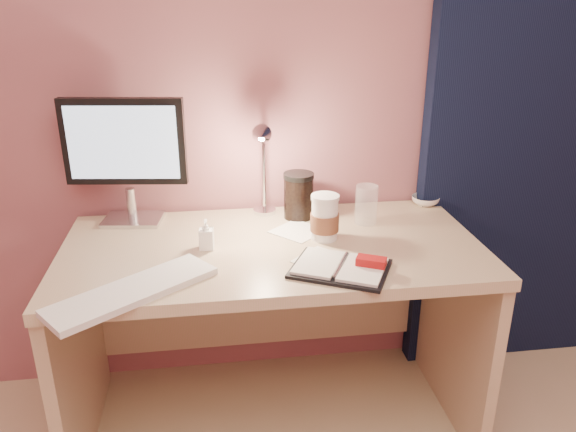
{
  "coord_description": "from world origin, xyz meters",
  "views": [
    {
      "loc": [
        -0.18,
        -0.32,
        1.52
      ],
      "look_at": [
        0.05,
        1.33,
        0.85
      ],
      "focal_mm": 35.0,
      "sensor_mm": 36.0,
      "label": 1
    }
  ],
  "objects": [
    {
      "name": "room",
      "position": [
        0.95,
        1.69,
        1.14
      ],
      "size": [
        3.5,
        3.5,
        3.5
      ],
      "color": "#C6B28E",
      "rests_on": "ground"
    },
    {
      "name": "desk",
      "position": [
        0.0,
        1.45,
        0.5
      ],
      "size": [
        1.4,
        0.7,
        0.73
      ],
      "color": "tan",
      "rests_on": "ground"
    },
    {
      "name": "monitor",
      "position": [
        -0.49,
        1.65,
        1.0
      ],
      "size": [
        0.43,
        0.18,
        0.46
      ],
      "rotation": [
        0.0,
        0.0,
        -0.13
      ],
      "color": "silver",
      "rests_on": "desk"
    },
    {
      "name": "keyboard",
      "position": [
        -0.42,
        1.1,
        0.74
      ],
      "size": [
        0.47,
        0.41,
        0.02
      ],
      "primitive_type": "cube",
      "rotation": [
        0.0,
        0.0,
        0.65
      ],
      "color": "white",
      "rests_on": "desk"
    },
    {
      "name": "planner",
      "position": [
        0.19,
        1.16,
        0.74
      ],
      "size": [
        0.35,
        0.32,
        0.04
      ],
      "rotation": [
        0.0,
        0.0,
        -0.47
      ],
      "color": "black",
      "rests_on": "desk"
    },
    {
      "name": "paper_a",
      "position": [
        0.14,
        1.24,
        0.73
      ],
      "size": [
        0.21,
        0.21,
        0.0
      ],
      "primitive_type": "cube",
      "rotation": [
        0.0,
        0.0,
        0.76
      ],
      "color": "white",
      "rests_on": "desk"
    },
    {
      "name": "paper_c",
      "position": [
        0.1,
        1.48,
        0.73
      ],
      "size": [
        0.22,
        0.22,
        0.0
      ],
      "primitive_type": "cube",
      "rotation": [
        0.0,
        0.0,
        0.74
      ],
      "color": "white",
      "rests_on": "desk"
    },
    {
      "name": "coffee_cup",
      "position": [
        0.18,
        1.4,
        0.8
      ],
      "size": [
        0.1,
        0.1,
        0.16
      ],
      "color": "white",
      "rests_on": "desk"
    },
    {
      "name": "clear_cup",
      "position": [
        0.36,
        1.53,
        0.8
      ],
      "size": [
        0.08,
        0.08,
        0.14
      ],
      "primitive_type": "cylinder",
      "color": "white",
      "rests_on": "desk"
    },
    {
      "name": "bowl",
      "position": [
        0.65,
        1.68,
        0.75
      ],
      "size": [
        0.12,
        0.12,
        0.03
      ],
      "primitive_type": "imported",
      "rotation": [
        0.0,
        0.0,
        0.07
      ],
      "color": "white",
      "rests_on": "desk"
    },
    {
      "name": "lotion_bottle",
      "position": [
        -0.22,
        1.38,
        0.78
      ],
      "size": [
        0.05,
        0.05,
        0.1
      ],
      "primitive_type": "imported",
      "rotation": [
        0.0,
        0.0,
        -0.09
      ],
      "color": "white",
      "rests_on": "desk"
    },
    {
      "name": "dark_jar",
      "position": [
        0.12,
        1.61,
        0.81
      ],
      "size": [
        0.11,
        0.11,
        0.15
      ],
      "primitive_type": "cylinder",
      "color": "black",
      "rests_on": "desk"
    },
    {
      "name": "desk_lamp",
      "position": [
        0.02,
        1.58,
        0.96
      ],
      "size": [
        0.1,
        0.23,
        0.37
      ],
      "rotation": [
        0.0,
        0.0,
        -0.14
      ],
      "color": "silver",
      "rests_on": "desk"
    }
  ]
}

